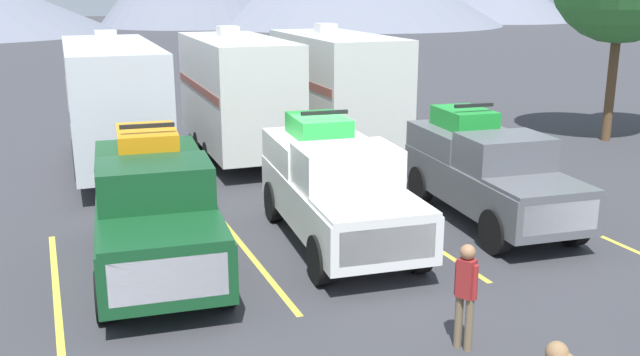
{
  "coord_description": "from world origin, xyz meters",
  "views": [
    {
      "loc": [
        -5.37,
        -13.39,
        5.18
      ],
      "look_at": [
        0.0,
        0.21,
        1.2
      ],
      "focal_mm": 39.72,
      "sensor_mm": 36.0,
      "label": 1
    }
  ],
  "objects_px": {
    "pickup_truck_b": "(335,185)",
    "camper_trailer_b": "(237,91)",
    "pickup_truck_a": "(154,206)",
    "camper_trailer_c": "(336,84)",
    "camper_trailer_a": "(113,99)",
    "person_a": "(466,290)",
    "pickup_truck_c": "(487,169)"
  },
  "relations": [
    {
      "from": "pickup_truck_b",
      "to": "camper_trailer_a",
      "type": "relative_size",
      "value": 0.63
    },
    {
      "from": "pickup_truck_c",
      "to": "camper_trailer_a",
      "type": "xyz_separation_m",
      "value": [
        -7.33,
        7.83,
        0.89
      ]
    },
    {
      "from": "camper_trailer_b",
      "to": "camper_trailer_c",
      "type": "bearing_deg",
      "value": 5.85
    },
    {
      "from": "camper_trailer_c",
      "to": "person_a",
      "type": "distance_m",
      "value": 13.66
    },
    {
      "from": "pickup_truck_b",
      "to": "camper_trailer_c",
      "type": "height_order",
      "value": "camper_trailer_c"
    },
    {
      "from": "pickup_truck_c",
      "to": "camper_trailer_c",
      "type": "xyz_separation_m",
      "value": [
        -0.29,
        8.16,
        0.92
      ]
    },
    {
      "from": "camper_trailer_a",
      "to": "person_a",
      "type": "height_order",
      "value": "camper_trailer_a"
    },
    {
      "from": "pickup_truck_c",
      "to": "camper_trailer_c",
      "type": "bearing_deg",
      "value": 92.03
    },
    {
      "from": "pickup_truck_a",
      "to": "pickup_truck_c",
      "type": "relative_size",
      "value": 1.08
    },
    {
      "from": "person_a",
      "to": "pickup_truck_c",
      "type": "bearing_deg",
      "value": 53.04
    },
    {
      "from": "camper_trailer_c",
      "to": "person_a",
      "type": "xyz_separation_m",
      "value": [
        -3.47,
        -13.16,
        -1.15
      ]
    },
    {
      "from": "pickup_truck_a",
      "to": "person_a",
      "type": "distance_m",
      "value": 6.14
    },
    {
      "from": "pickup_truck_b",
      "to": "camper_trailer_b",
      "type": "xyz_separation_m",
      "value": [
        0.04,
        7.83,
        0.89
      ]
    },
    {
      "from": "pickup_truck_a",
      "to": "camper_trailer_a",
      "type": "relative_size",
      "value": 0.65
    },
    {
      "from": "pickup_truck_a",
      "to": "camper_trailer_b",
      "type": "height_order",
      "value": "camper_trailer_b"
    },
    {
      "from": "camper_trailer_b",
      "to": "person_a",
      "type": "bearing_deg",
      "value": -90.36
    },
    {
      "from": "pickup_truck_c",
      "to": "pickup_truck_b",
      "type": "bearing_deg",
      "value": -179.71
    },
    {
      "from": "camper_trailer_a",
      "to": "person_a",
      "type": "xyz_separation_m",
      "value": [
        3.56,
        -12.83,
        -1.12
      ]
    },
    {
      "from": "pickup_truck_a",
      "to": "camper_trailer_c",
      "type": "bearing_deg",
      "value": 49.09
    },
    {
      "from": "pickup_truck_b",
      "to": "camper_trailer_c",
      "type": "distance_m",
      "value": 8.91
    },
    {
      "from": "pickup_truck_b",
      "to": "camper_trailer_a",
      "type": "height_order",
      "value": "camper_trailer_a"
    },
    {
      "from": "pickup_truck_c",
      "to": "pickup_truck_a",
      "type": "bearing_deg",
      "value": -179.31
    },
    {
      "from": "pickup_truck_a",
      "to": "pickup_truck_b",
      "type": "xyz_separation_m",
      "value": [
        3.71,
        0.07,
        0.01
      ]
    },
    {
      "from": "pickup_truck_a",
      "to": "camper_trailer_a",
      "type": "height_order",
      "value": "camper_trailer_a"
    },
    {
      "from": "pickup_truck_a",
      "to": "camper_trailer_b",
      "type": "xyz_separation_m",
      "value": [
        3.75,
        7.9,
        0.9
      ]
    },
    {
      "from": "pickup_truck_b",
      "to": "camper_trailer_b",
      "type": "distance_m",
      "value": 7.88
    },
    {
      "from": "pickup_truck_c",
      "to": "camper_trailer_b",
      "type": "height_order",
      "value": "camper_trailer_b"
    },
    {
      "from": "camper_trailer_c",
      "to": "camper_trailer_b",
      "type": "bearing_deg",
      "value": -174.15
    },
    {
      "from": "pickup_truck_a",
      "to": "camper_trailer_c",
      "type": "relative_size",
      "value": 0.76
    },
    {
      "from": "person_a",
      "to": "camper_trailer_a",
      "type": "bearing_deg",
      "value": 105.51
    },
    {
      "from": "pickup_truck_b",
      "to": "camper_trailer_c",
      "type": "relative_size",
      "value": 0.73
    },
    {
      "from": "camper_trailer_c",
      "to": "pickup_truck_a",
      "type": "bearing_deg",
      "value": -130.91
    }
  ]
}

